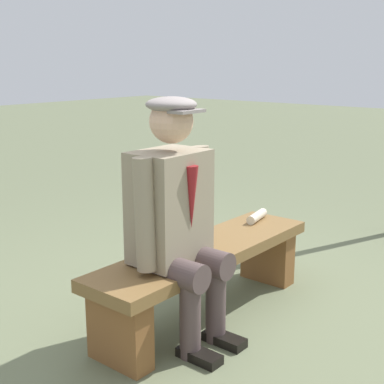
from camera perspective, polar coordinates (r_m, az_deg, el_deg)
name	(u,v)px	position (r m, az deg, el deg)	size (l,w,h in m)	color
ground_plane	(205,315)	(3.35, 1.40, -12.72)	(30.00, 30.00, 0.00)	#636B4D
bench	(206,266)	(3.23, 1.43, -7.80)	(1.63, 0.42, 0.43)	brown
seated_man	(176,213)	(2.84, -1.67, -2.18)	(0.56, 0.56, 1.31)	gray
rolled_magazine	(257,216)	(3.70, 6.81, -2.55)	(0.06, 0.06, 0.23)	beige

